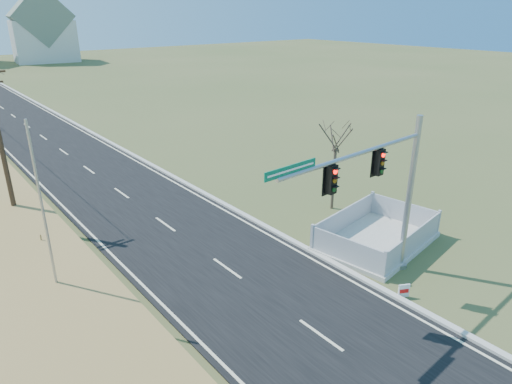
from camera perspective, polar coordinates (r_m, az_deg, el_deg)
name	(u,v)px	position (r m, az deg, el deg)	size (l,w,h in m)	color
ground	(285,310)	(19.01, 3.59, -14.56)	(260.00, 260.00, 0.00)	#435027
road	(5,110)	(63.09, -28.84, 8.93)	(8.00, 180.00, 0.06)	black
curb	(42,106)	(63.90, -25.21, 9.74)	(0.30, 180.00, 0.18)	#B2AFA8
utility_pole_near	(1,146)	(27.30, -29.26, 5.09)	(1.80, 0.26, 9.00)	#422D1E
condo_ne	(43,31)	(119.24, -25.11, 17.81)	(14.12, 10.51, 16.52)	silver
traffic_signal_mast	(387,189)	(19.44, 16.09, 0.36)	(9.06, 0.85, 7.22)	#9EA0A5
fence_enclosure	(376,239)	(24.43, 14.80, -5.67)	(6.76, 5.13, 1.41)	#B7B5AD
open_sign	(404,291)	(20.47, 18.00, -11.66)	(0.46, 0.28, 0.62)	white
flagpole	(49,241)	(19.06, -24.49, -5.61)	(0.35, 0.35, 7.80)	#B7B5AD
bare_tree	(337,135)	(26.71, 10.03, 7.02)	(2.14, 2.14, 5.68)	#4C3F33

